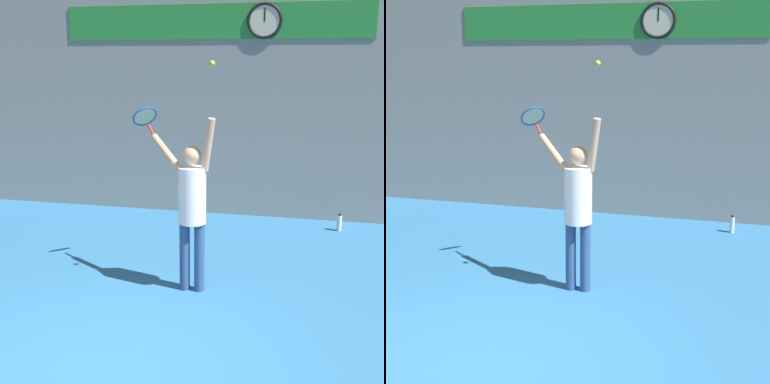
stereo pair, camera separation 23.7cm
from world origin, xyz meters
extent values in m
plane|color=teal|center=(0.00, 0.00, 0.00)|extent=(18.00, 18.00, 0.00)
cube|color=gray|center=(0.00, 5.68, 2.50)|extent=(18.00, 0.10, 5.00)
cube|color=#288C38|center=(0.00, 5.62, 3.49)|extent=(5.47, 0.02, 0.60)
cylinder|color=beige|center=(0.89, 5.60, 3.49)|extent=(0.55, 0.02, 0.55)
torus|color=black|center=(0.89, 5.60, 3.49)|extent=(0.61, 0.06, 0.61)
cube|color=black|center=(0.89, 5.59, 3.59)|extent=(0.02, 0.01, 0.22)
cylinder|color=#2D4C7F|center=(0.33, 2.14, 0.44)|extent=(0.13, 0.13, 0.89)
cylinder|color=#2D4C7F|center=(0.52, 2.14, 0.44)|extent=(0.13, 0.13, 0.89)
cylinder|color=white|center=(0.43, 2.14, 1.24)|extent=(0.34, 0.34, 0.70)
sphere|color=#D8A884|center=(0.43, 2.14, 1.73)|extent=(0.22, 0.22, 0.22)
cylinder|color=#D8A884|center=(0.63, 2.10, 1.87)|extent=(0.22, 0.20, 0.65)
cylinder|color=#D8A884|center=(0.06, 2.31, 1.72)|extent=(0.52, 0.45, 0.41)
cylinder|color=red|center=(-0.20, 2.54, 1.96)|extent=(0.14, 0.15, 0.15)
torus|color=#1E51A5|center=(-0.34, 2.69, 2.12)|extent=(0.41, 0.40, 0.27)
cylinder|color=beige|center=(-0.34, 2.69, 2.12)|extent=(0.34, 0.33, 0.23)
sphere|color=#CCDB2D|center=(0.68, 2.07, 2.80)|extent=(0.07, 0.07, 0.07)
cylinder|color=silver|center=(2.32, 5.05, 0.13)|extent=(0.08, 0.08, 0.27)
cylinder|color=black|center=(2.32, 5.05, 0.29)|extent=(0.04, 0.04, 0.04)
camera|label=1|loc=(1.87, -3.99, 2.84)|focal=50.00mm
camera|label=2|loc=(2.10, -3.93, 2.84)|focal=50.00mm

